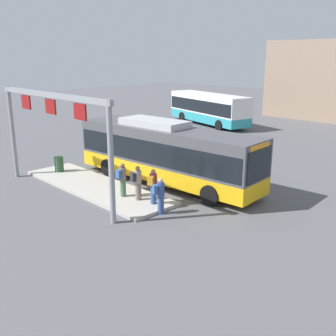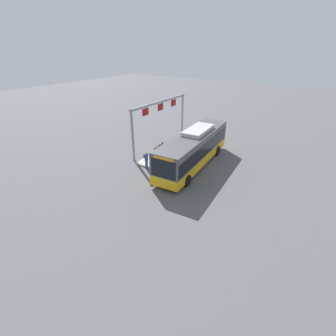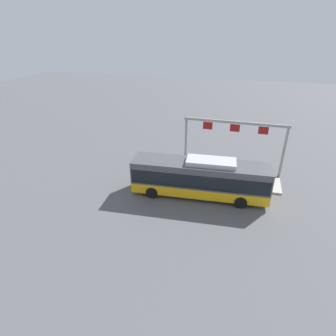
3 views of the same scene
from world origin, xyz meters
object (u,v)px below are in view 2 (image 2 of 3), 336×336
Objects in this scene: trash_bin at (191,136)px; person_waiting_mid at (162,149)px; person_boarding at (146,160)px; bus_main at (194,148)px; person_waiting_near at (159,152)px; person_waiting_far at (154,156)px.

person_waiting_mid is at bearing -0.02° from trash_bin.
person_boarding is 1.00× the size of person_waiting_mid.
bus_main reaches higher than person_waiting_mid.
person_boarding is 1.86× the size of trash_bin.
person_waiting_near is (-1.74, 0.17, 0.16)m from person_boarding.
person_waiting_near and person_waiting_mid have the same top height.
person_boarding is at bearing -51.47° from bus_main.
bus_main is 6.89× the size of person_boarding.
bus_main reaches higher than person_waiting_far.
person_boarding reaches higher than trash_bin.
trash_bin is at bearing 72.10° from person_waiting_far.
bus_main is 6.89× the size of person_waiting_far.
trash_bin is at bearing 113.30° from person_boarding.
bus_main is at bearing 5.08° from person_waiting_mid.
trash_bin is (-5.66, -3.35, -1.20)m from bus_main.
person_waiting_near is at bearing -71.45° from bus_main.
person_waiting_far is 1.86× the size of trash_bin.
person_waiting_mid is 6.11m from trash_bin.
person_waiting_far is (2.24, -2.97, -0.76)m from bus_main.
bus_main reaches higher than trash_bin.
trash_bin is (-7.90, -0.38, -0.44)m from person_waiting_far.
person_waiting_far is (-0.83, 0.34, 0.16)m from person_boarding.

